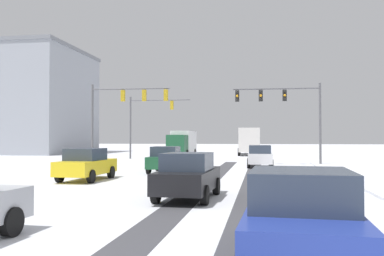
{
  "coord_description": "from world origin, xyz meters",
  "views": [
    {
      "loc": [
        4.35,
        -4.98,
        2.13
      ],
      "look_at": [
        0.0,
        21.49,
        2.8
      ],
      "focal_mm": 38.64,
      "sensor_mm": 36.0,
      "label": 1
    }
  ],
  "objects_px": {
    "car_white_lead": "(260,156)",
    "box_truck_delivery": "(182,142)",
    "car_black_fourth": "(188,176)",
    "office_building_far_left_block": "(3,102)",
    "traffic_signal_near_right": "(284,105)",
    "traffic_signal_far_left": "(147,116)",
    "car_yellow_cab_third": "(86,164)",
    "bus_oncoming": "(248,139)",
    "traffic_signal_near_left": "(123,105)",
    "car_blue_sixth": "(301,219)",
    "car_dark_green_second": "(166,159)"
  },
  "relations": [
    {
      "from": "car_white_lead",
      "to": "box_truck_delivery",
      "type": "xyz_separation_m",
      "value": [
        -9.13,
        17.61,
        0.82
      ]
    },
    {
      "from": "car_black_fourth",
      "to": "car_white_lead",
      "type": "bearing_deg",
      "value": 81.46
    },
    {
      "from": "office_building_far_left_block",
      "to": "traffic_signal_near_right",
      "type": "bearing_deg",
      "value": -28.68
    },
    {
      "from": "traffic_signal_far_left",
      "to": "car_black_fourth",
      "type": "bearing_deg",
      "value": -71.55
    },
    {
      "from": "car_yellow_cab_third",
      "to": "bus_oncoming",
      "type": "relative_size",
      "value": 0.37
    },
    {
      "from": "traffic_signal_near_left",
      "to": "car_white_lead",
      "type": "bearing_deg",
      "value": -4.63
    },
    {
      "from": "car_white_lead",
      "to": "office_building_far_left_block",
      "type": "distance_m",
      "value": 44.56
    },
    {
      "from": "traffic_signal_near_right",
      "to": "car_yellow_cab_third",
      "type": "xyz_separation_m",
      "value": [
        -10.63,
        -13.77,
        -4.0
      ]
    },
    {
      "from": "car_yellow_cab_third",
      "to": "traffic_signal_far_left",
      "type": "bearing_deg",
      "value": 97.64
    },
    {
      "from": "traffic_signal_near_right",
      "to": "car_white_lead",
      "type": "relative_size",
      "value": 1.68
    },
    {
      "from": "car_black_fourth",
      "to": "traffic_signal_near_left",
      "type": "bearing_deg",
      "value": 115.55
    },
    {
      "from": "car_black_fourth",
      "to": "office_building_far_left_block",
      "type": "xyz_separation_m",
      "value": [
        -34.48,
        40.54,
        6.64
      ]
    },
    {
      "from": "car_black_fourth",
      "to": "office_building_far_left_block",
      "type": "height_order",
      "value": "office_building_far_left_block"
    },
    {
      "from": "traffic_signal_far_left",
      "to": "bus_oncoming",
      "type": "bearing_deg",
      "value": 50.82
    },
    {
      "from": "office_building_far_left_block",
      "to": "car_yellow_cab_third",
      "type": "bearing_deg",
      "value": -51.1
    },
    {
      "from": "office_building_far_left_block",
      "to": "bus_oncoming",
      "type": "bearing_deg",
      "value": -1.17
    },
    {
      "from": "car_blue_sixth",
      "to": "office_building_far_left_block",
      "type": "xyz_separation_m",
      "value": [
        -37.63,
        47.93,
        6.64
      ]
    },
    {
      "from": "traffic_signal_far_left",
      "to": "car_yellow_cab_third",
      "type": "xyz_separation_m",
      "value": [
        2.93,
        -21.86,
        -3.64
      ]
    },
    {
      "from": "traffic_signal_near_left",
      "to": "car_blue_sixth",
      "type": "distance_m",
      "value": 27.65
    },
    {
      "from": "bus_oncoming",
      "to": "office_building_far_left_block",
      "type": "xyz_separation_m",
      "value": [
        -35.53,
        0.73,
        5.46
      ]
    },
    {
      "from": "traffic_signal_far_left",
      "to": "car_white_lead",
      "type": "height_order",
      "value": "traffic_signal_far_left"
    },
    {
      "from": "traffic_signal_near_left",
      "to": "car_black_fourth",
      "type": "height_order",
      "value": "traffic_signal_near_left"
    },
    {
      "from": "car_blue_sixth",
      "to": "office_building_far_left_block",
      "type": "distance_m",
      "value": 61.3
    },
    {
      "from": "traffic_signal_far_left",
      "to": "car_black_fourth",
      "type": "xyz_separation_m",
      "value": [
        9.12,
        -27.34,
        -3.64
      ]
    },
    {
      "from": "box_truck_delivery",
      "to": "traffic_signal_far_left",
      "type": "bearing_deg",
      "value": -109.95
    },
    {
      "from": "traffic_signal_near_left",
      "to": "car_yellow_cab_third",
      "type": "xyz_separation_m",
      "value": [
        2.14,
        -11.96,
        -3.99
      ]
    },
    {
      "from": "traffic_signal_near_right",
      "to": "box_truck_delivery",
      "type": "relative_size",
      "value": 0.93
    },
    {
      "from": "traffic_signal_near_left",
      "to": "box_truck_delivery",
      "type": "distance_m",
      "value": 17.12
    },
    {
      "from": "traffic_signal_near_right",
      "to": "car_white_lead",
      "type": "distance_m",
      "value": 5.2
    },
    {
      "from": "car_yellow_cab_third",
      "to": "box_truck_delivery",
      "type": "bearing_deg",
      "value": 90.9
    },
    {
      "from": "bus_oncoming",
      "to": "car_blue_sixth",
      "type": "bearing_deg",
      "value": -87.45
    },
    {
      "from": "car_white_lead",
      "to": "car_dark_green_second",
      "type": "bearing_deg",
      "value": -135.3
    },
    {
      "from": "car_yellow_cab_third",
      "to": "office_building_far_left_block",
      "type": "relative_size",
      "value": 0.18
    },
    {
      "from": "car_dark_green_second",
      "to": "office_building_far_left_block",
      "type": "xyz_separation_m",
      "value": [
        -31.19,
        29.7,
        6.64
      ]
    },
    {
      "from": "office_building_far_left_block",
      "to": "traffic_signal_far_left",
      "type": "bearing_deg",
      "value": -27.5
    },
    {
      "from": "traffic_signal_near_right",
      "to": "bus_oncoming",
      "type": "xyz_separation_m",
      "value": [
        -3.39,
        20.56,
        -2.83
      ]
    },
    {
      "from": "car_blue_sixth",
      "to": "bus_oncoming",
      "type": "xyz_separation_m",
      "value": [
        -2.1,
        47.21,
        1.18
      ]
    },
    {
      "from": "car_white_lead",
      "to": "bus_oncoming",
      "type": "height_order",
      "value": "bus_oncoming"
    },
    {
      "from": "traffic_signal_near_right",
      "to": "office_building_far_left_block",
      "type": "distance_m",
      "value": 44.44
    },
    {
      "from": "traffic_signal_near_left",
      "to": "car_yellow_cab_third",
      "type": "relative_size",
      "value": 1.57
    },
    {
      "from": "traffic_signal_far_left",
      "to": "bus_oncoming",
      "type": "relative_size",
      "value": 0.59
    },
    {
      "from": "car_blue_sixth",
      "to": "traffic_signal_near_left",
      "type": "bearing_deg",
      "value": 114.81
    },
    {
      "from": "traffic_signal_near_left",
      "to": "car_blue_sixth",
      "type": "bearing_deg",
      "value": -65.19
    },
    {
      "from": "car_dark_green_second",
      "to": "box_truck_delivery",
      "type": "bearing_deg",
      "value": 98.18
    },
    {
      "from": "traffic_signal_near_right",
      "to": "bus_oncoming",
      "type": "bearing_deg",
      "value": 99.37
    },
    {
      "from": "bus_oncoming",
      "to": "office_building_far_left_block",
      "type": "distance_m",
      "value": 35.95
    },
    {
      "from": "car_white_lead",
      "to": "car_yellow_cab_third",
      "type": "relative_size",
      "value": 1.0
    },
    {
      "from": "car_dark_green_second",
      "to": "car_yellow_cab_third",
      "type": "relative_size",
      "value": 1.0
    },
    {
      "from": "car_white_lead",
      "to": "car_blue_sixth",
      "type": "height_order",
      "value": "same"
    },
    {
      "from": "traffic_signal_near_right",
      "to": "bus_oncoming",
      "type": "distance_m",
      "value": 21.03
    }
  ]
}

